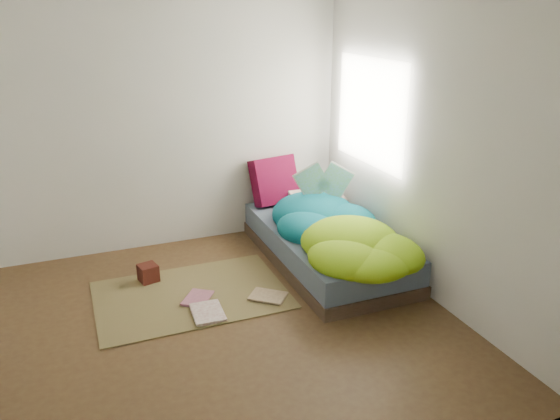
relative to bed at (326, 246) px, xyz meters
The scene contains 12 objects.
ground 1.43m from the bed, 149.45° to the right, with size 3.50×3.50×0.00m, color #482E1B.
room_walls 2.02m from the bed, 149.42° to the right, with size 3.54×3.54×2.62m.
bed is the anchor object (origin of this frame).
duvet 0.41m from the bed, 90.00° to the right, with size 0.96×1.84×0.34m, color #075172, non-canonical shape.
rug 1.39m from the bed, behind, with size 1.60×1.10×0.01m, color brown.
pillow_floral 0.71m from the bed, 72.00° to the left, with size 0.55×0.34×0.12m, color silver.
pillow_magenta 1.01m from the bed, 101.19° to the left, with size 0.50×0.16×0.50m, color #510521.
open_book 0.73m from the bed, 69.67° to the left, with size 0.48×0.10×0.29m, color #3F8D2E, non-canonical shape.
wooden_box 1.68m from the bed, behind, with size 0.16×0.16×0.16m, color #39100D.
floor_book_a 1.54m from the bed, 159.77° to the right, with size 0.25×0.34×0.03m, color white.
floor_book_b 1.45m from the bed, behind, with size 0.21×0.28×0.03m, color #B6697C.
floor_book_c 1.02m from the bed, 146.79° to the right, with size 0.22×0.30×0.02m, color tan.
Camera 1 is at (-0.98, -3.59, 2.33)m, focal length 35.00 mm.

